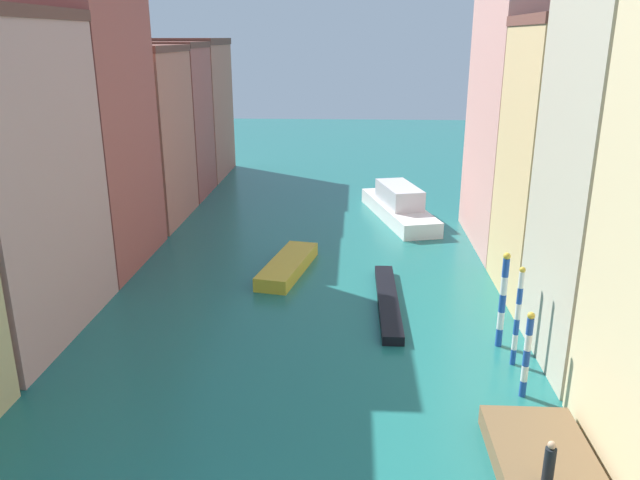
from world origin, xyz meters
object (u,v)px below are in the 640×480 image
(waterfront_dock, at_px, (551,478))
(mooring_pole_1, at_px, (518,316))
(mooring_pole_2, at_px, (503,299))
(person_on_dock, at_px, (549,464))
(vaporetto_white, at_px, (399,206))
(motorboat_0, at_px, (288,266))
(mooring_pole_0, at_px, (527,354))
(gondola_black, at_px, (388,301))

(waterfront_dock, distance_m, mooring_pole_1, 8.56)
(waterfront_dock, relative_size, mooring_pole_2, 1.51)
(person_on_dock, xyz_separation_m, vaporetto_white, (-2.53, 32.87, -0.43))
(mooring_pole_2, distance_m, motorboat_0, 14.74)
(mooring_pole_1, height_order, vaporetto_white, mooring_pole_1)
(mooring_pole_0, xyz_separation_m, mooring_pole_1, (0.23, 2.66, 0.46))
(waterfront_dock, xyz_separation_m, mooring_pole_0, (0.51, 5.62, 1.57))
(waterfront_dock, distance_m, mooring_pole_2, 10.28)
(waterfront_dock, xyz_separation_m, vaporetto_white, (-2.90, 32.16, 0.67))
(mooring_pole_0, relative_size, mooring_pole_2, 0.80)
(gondola_black, xyz_separation_m, motorboat_0, (-6.10, 4.80, 0.17))
(gondola_black, relative_size, motorboat_0, 1.29)
(mooring_pole_0, height_order, gondola_black, mooring_pole_0)
(person_on_dock, distance_m, mooring_pole_1, 9.10)
(person_on_dock, bearing_deg, motorboat_0, 117.29)
(person_on_dock, xyz_separation_m, mooring_pole_1, (1.13, 8.98, 0.93))
(mooring_pole_0, xyz_separation_m, vaporetto_white, (-3.42, 26.54, -0.89))
(motorboat_0, bearing_deg, vaporetto_white, 58.46)
(mooring_pole_0, bearing_deg, vaporetto_white, 97.34)
(mooring_pole_1, bearing_deg, person_on_dock, -97.15)
(mooring_pole_0, bearing_deg, gondola_black, 119.90)
(person_on_dock, xyz_separation_m, mooring_pole_2, (0.87, 10.77, 0.95))
(person_on_dock, bearing_deg, mooring_pole_1, 82.85)
(person_on_dock, bearing_deg, mooring_pole_0, 81.96)
(mooring_pole_2, bearing_deg, vaporetto_white, 98.72)
(mooring_pole_2, bearing_deg, mooring_pole_0, -89.66)
(vaporetto_white, xyz_separation_m, motorboat_0, (-7.84, -12.77, -0.64))
(mooring_pole_1, xyz_separation_m, mooring_pole_2, (-0.26, 1.78, 0.02))
(mooring_pole_0, relative_size, mooring_pole_1, 0.80)
(vaporetto_white, bearing_deg, motorboat_0, -121.54)
(waterfront_dock, height_order, person_on_dock, person_on_dock)
(person_on_dock, bearing_deg, mooring_pole_2, 85.40)
(mooring_pole_2, bearing_deg, person_on_dock, -94.60)
(person_on_dock, height_order, vaporetto_white, vaporetto_white)
(vaporetto_white, distance_m, motorboat_0, 15.00)
(waterfront_dock, height_order, vaporetto_white, vaporetto_white)
(mooring_pole_1, bearing_deg, mooring_pole_2, 98.30)
(mooring_pole_1, relative_size, mooring_pole_2, 0.99)
(mooring_pole_2, relative_size, gondola_black, 0.49)
(person_on_dock, relative_size, gondola_black, 0.16)
(motorboat_0, bearing_deg, gondola_black, -38.20)
(mooring_pole_0, bearing_deg, motorboat_0, 129.28)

